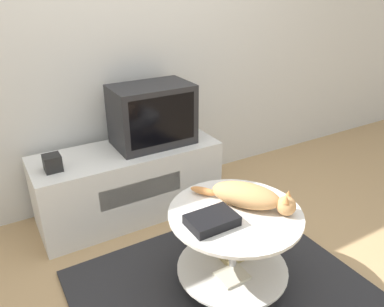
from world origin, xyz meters
TOP-DOWN VIEW (x-y plane):
  - ground_plane at (0.00, 0.00)m, footprint 12.00×12.00m
  - wall_back at (0.00, 1.42)m, footprint 8.00×0.05m
  - rug at (0.00, 0.00)m, footprint 1.55×1.39m
  - tv_stand at (-0.13, 1.09)m, footprint 1.31×0.49m
  - tv at (0.08, 1.11)m, footprint 0.56×0.35m
  - speaker at (-0.64, 1.03)m, footprint 0.10×0.10m
  - coffee_table at (0.07, 0.08)m, footprint 0.70×0.70m
  - dvd_box at (-0.10, 0.05)m, footprint 0.24×0.16m
  - cat at (0.17, 0.09)m, footprint 0.38×0.50m

SIDE VIEW (x-z plane):
  - ground_plane at x=0.00m, z-range 0.00..0.00m
  - rug at x=0.00m, z-range 0.00..0.02m
  - tv_stand at x=-0.13m, z-range 0.00..0.52m
  - coffee_table at x=0.07m, z-range 0.08..0.57m
  - dvd_box at x=-0.10m, z-range 0.52..0.57m
  - speaker at x=-0.64m, z-range 0.52..0.62m
  - cat at x=0.17m, z-range 0.51..0.64m
  - tv at x=0.08m, z-range 0.52..0.95m
  - wall_back at x=0.00m, z-range 0.00..2.60m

